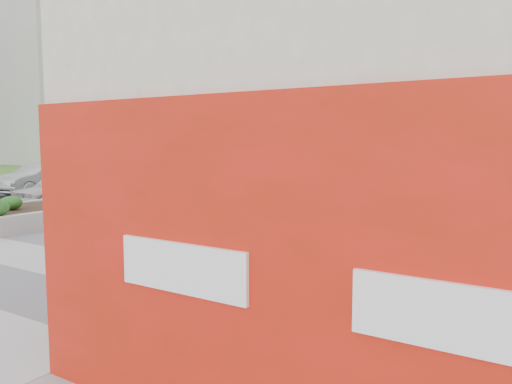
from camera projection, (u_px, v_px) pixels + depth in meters
ground at (63, 267)px, 10.35m from camera, size 160.00×160.00×0.00m
walkway at (163, 242)px, 12.86m from camera, size 8.00×36.00×0.01m
building at (500, 91)px, 13.69m from camera, size 6.04×24.08×8.00m
planter at (130, 198)px, 19.13m from camera, size 3.00×18.00×0.90m
street at (29, 198)px, 22.67m from camera, size 10.00×40.00×0.00m
traffic_signal_near at (245, 138)px, 28.59m from camera, size 0.33×0.28×4.20m
traffic_signal_far at (126, 138)px, 33.13m from camera, size 0.33×0.28×4.20m
distant_bldg_west_a at (38, 68)px, 58.53m from camera, size 18.00×12.00×22.00m
distant_bldg_north_l at (441, 76)px, 58.00m from camera, size 16.00×12.00×20.00m
manhole_cover at (178, 244)px, 12.59m from camera, size 0.44×0.44×0.01m
skateboarder at (269, 201)px, 15.94m from camera, size 0.45×0.73×1.32m
car_white at (60, 189)px, 20.31m from camera, size 1.75×3.93×1.31m
car_silver at (41, 178)px, 24.50m from camera, size 2.17×4.68×1.49m
car_dark at (250, 171)px, 31.57m from camera, size 2.43×4.83×1.35m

